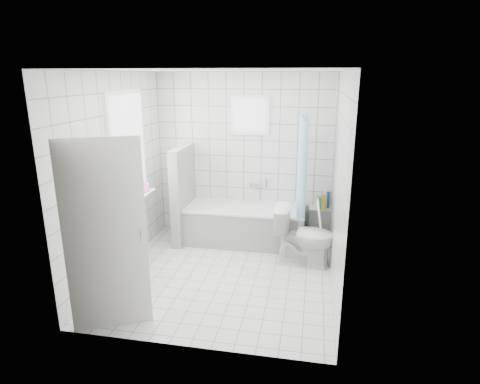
# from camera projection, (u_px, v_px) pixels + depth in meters

# --- Properties ---
(ground) EXTENTS (3.00, 3.00, 0.00)m
(ground) POSITION_uv_depth(u_px,v_px,m) (224.00, 274.00, 5.32)
(ground) COLOR white
(ground) RESTS_ON ground
(ceiling) EXTENTS (3.00, 3.00, 0.00)m
(ceiling) POSITION_uv_depth(u_px,v_px,m) (221.00, 70.00, 4.59)
(ceiling) COLOR white
(ceiling) RESTS_ON ground
(wall_back) EXTENTS (2.80, 0.02, 2.60)m
(wall_back) POSITION_uv_depth(u_px,v_px,m) (244.00, 156.00, 6.37)
(wall_back) COLOR white
(wall_back) RESTS_ON ground
(wall_front) EXTENTS (2.80, 0.02, 2.60)m
(wall_front) POSITION_uv_depth(u_px,v_px,m) (184.00, 222.00, 3.54)
(wall_front) COLOR white
(wall_front) RESTS_ON ground
(wall_left) EXTENTS (0.02, 3.00, 2.60)m
(wall_left) POSITION_uv_depth(u_px,v_px,m) (118.00, 175.00, 5.20)
(wall_left) COLOR white
(wall_left) RESTS_ON ground
(wall_right) EXTENTS (0.02, 3.00, 2.60)m
(wall_right) POSITION_uv_depth(u_px,v_px,m) (338.00, 185.00, 4.71)
(wall_right) COLOR white
(wall_right) RESTS_ON ground
(window_left) EXTENTS (0.01, 0.90, 1.40)m
(window_left) POSITION_uv_depth(u_px,v_px,m) (129.00, 148.00, 5.40)
(window_left) COLOR white
(window_left) RESTS_ON wall_left
(window_back) EXTENTS (0.50, 0.01, 0.50)m
(window_back) POSITION_uv_depth(u_px,v_px,m) (250.00, 115.00, 6.13)
(window_back) COLOR white
(window_back) RESTS_ON wall_back
(window_sill) EXTENTS (0.18, 1.02, 0.08)m
(window_sill) POSITION_uv_depth(u_px,v_px,m) (136.00, 201.00, 5.60)
(window_sill) COLOR white
(window_sill) RESTS_ON wall_left
(door) EXTENTS (0.74, 0.39, 2.00)m
(door) POSITION_uv_depth(u_px,v_px,m) (106.00, 238.00, 3.97)
(door) COLOR silver
(door) RESTS_ON ground
(bathtub) EXTENTS (1.83, 0.77, 0.58)m
(bathtub) POSITION_uv_depth(u_px,v_px,m) (245.00, 224.00, 6.29)
(bathtub) COLOR white
(bathtub) RESTS_ON ground
(partition_wall) EXTENTS (0.15, 0.85, 1.50)m
(partition_wall) POSITION_uv_depth(u_px,v_px,m) (183.00, 194.00, 6.28)
(partition_wall) COLOR white
(partition_wall) RESTS_ON ground
(tiled_ledge) EXTENTS (0.40, 0.24, 0.55)m
(tiled_ledge) POSITION_uv_depth(u_px,v_px,m) (321.00, 225.00, 6.32)
(tiled_ledge) COLOR white
(tiled_ledge) RESTS_ON ground
(toilet) EXTENTS (0.85, 0.52, 0.84)m
(toilet) POSITION_uv_depth(u_px,v_px,m) (305.00, 236.00, 5.51)
(toilet) COLOR white
(toilet) RESTS_ON ground
(curtain_rod) EXTENTS (0.02, 0.80, 0.02)m
(curtain_rod) POSITION_uv_depth(u_px,v_px,m) (305.00, 115.00, 5.63)
(curtain_rod) COLOR silver
(curtain_rod) RESTS_ON wall_back
(shower_curtain) EXTENTS (0.14, 0.48, 1.78)m
(shower_curtain) POSITION_uv_depth(u_px,v_px,m) (302.00, 180.00, 5.76)
(shower_curtain) COLOR #45ACCC
(shower_curtain) RESTS_ON curtain_rod
(tub_faucet) EXTENTS (0.18, 0.06, 0.06)m
(tub_faucet) POSITION_uv_depth(u_px,v_px,m) (255.00, 185.00, 6.43)
(tub_faucet) COLOR silver
(tub_faucet) RESTS_ON wall_back
(sill_bottles) EXTENTS (0.19, 0.76, 0.28)m
(sill_bottles) POSITION_uv_depth(u_px,v_px,m) (133.00, 192.00, 5.46)
(sill_bottles) COLOR #35ABF2
(sill_bottles) RESTS_ON window_sill
(ledge_bottles) EXTENTS (0.19, 0.19, 0.26)m
(ledge_bottles) POSITION_uv_depth(u_px,v_px,m) (323.00, 202.00, 6.18)
(ledge_bottles) COLOR red
(ledge_bottles) RESTS_ON tiled_ledge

